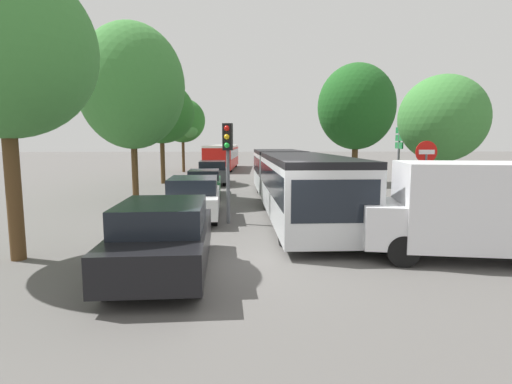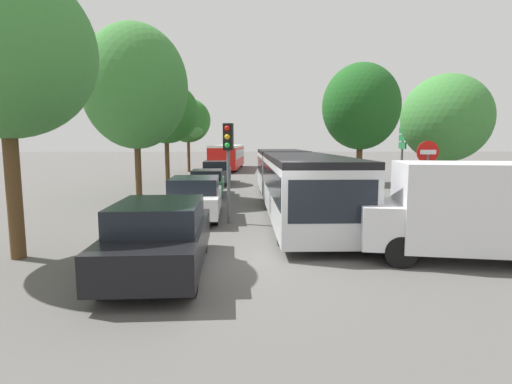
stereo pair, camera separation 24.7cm
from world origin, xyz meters
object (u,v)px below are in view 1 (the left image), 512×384
at_px(traffic_light, 228,150).
at_px(tree_left_distant, 183,121).
at_px(queued_car_black, 163,237).
at_px(articulated_bus, 290,176).
at_px(tree_left_mid, 130,90).
at_px(white_van, 478,208).
at_px(no_entry_sign, 425,171).
at_px(tree_right_near, 444,121).
at_px(city_bus_rear, 222,155).
at_px(queued_car_white, 194,198).
at_px(tree_left_far, 161,113).
at_px(tree_left_near, 3,50).
at_px(queued_car_graphite, 213,172).
at_px(tree_right_mid, 356,109).
at_px(direction_sign_post, 399,147).
at_px(queued_car_green, 204,183).

distance_m(traffic_light, tree_left_distant, 23.98).
relative_size(queued_car_black, tree_left_distant, 0.67).
height_order(articulated_bus, traffic_light, traffic_light).
bearing_deg(tree_left_distant, tree_left_mid, -90.27).
distance_m(white_van, traffic_light, 7.59).
xyz_separation_m(queued_car_black, traffic_light, (1.27, 5.11, 1.72)).
relative_size(no_entry_sign, tree_right_near, 0.52).
relative_size(white_van, tree_left_mid, 0.64).
bearing_deg(white_van, city_bus_rear, -66.79).
xyz_separation_m(queued_car_white, tree_left_mid, (-3.36, 4.76, 4.43)).
xyz_separation_m(tree_left_far, tree_left_distant, (0.08, 10.09, -0.09)).
height_order(queued_car_black, tree_left_far, tree_left_far).
distance_m(city_bus_rear, tree_left_near, 31.20).
distance_m(traffic_light, tree_left_near, 6.74).
bearing_deg(queued_car_graphite, no_entry_sign, -153.74).
distance_m(tree_left_mid, tree_right_mid, 14.26).
height_order(no_entry_sign, tree_left_far, tree_left_far).
relative_size(direction_sign_post, tree_right_mid, 0.46).
xyz_separation_m(queued_car_white, no_entry_sign, (7.55, -2.18, 1.12)).
height_order(queued_car_black, queued_car_graphite, queued_car_black).
relative_size(city_bus_rear, white_van, 2.16).
relative_size(articulated_bus, queued_car_graphite, 3.55).
distance_m(articulated_bus, queued_car_black, 9.20).
relative_size(queued_car_green, tree_left_far, 0.59).
relative_size(no_entry_sign, tree_left_distant, 0.42).
bearing_deg(tree_left_far, queued_car_black, -79.66).
xyz_separation_m(city_bus_rear, queued_car_graphite, (-0.16, -13.75, -0.63)).
bearing_deg(queued_car_green, tree_left_mid, 109.64).
xyz_separation_m(direction_sign_post, tree_left_mid, (-12.15, 1.79, 2.62)).
bearing_deg(queued_car_green, city_bus_rear, -2.52).
relative_size(articulated_bus, tree_left_mid, 1.91).
distance_m(queued_car_white, queued_car_green, 6.04).
bearing_deg(city_bus_rear, tree_left_near, 176.64).
bearing_deg(queued_car_white, no_entry_sign, -107.96).
distance_m(traffic_light, no_entry_sign, 6.41).
xyz_separation_m(queued_car_graphite, white_van, (7.32, -17.49, 0.47)).
distance_m(queued_car_black, queued_car_graphite, 18.14).
relative_size(tree_left_far, tree_right_mid, 0.86).
relative_size(city_bus_rear, tree_left_distant, 1.70).
xyz_separation_m(queued_car_white, tree_left_distant, (-3.28, 22.43, 3.83)).
bearing_deg(tree_left_distant, direction_sign_post, -58.20).
relative_size(traffic_light, tree_right_mid, 0.44).
bearing_deg(tree_right_near, direction_sign_post, 112.42).
distance_m(tree_left_near, tree_left_distant, 27.45).
bearing_deg(no_entry_sign, queued_car_white, -106.12).
bearing_deg(traffic_light, queued_car_black, -3.96).
xyz_separation_m(city_bus_rear, no_entry_sign, (7.42, -27.94, 0.48)).
xyz_separation_m(articulated_bus, tree_left_mid, (-7.19, 2.54, 3.85)).
distance_m(queued_car_green, no_entry_sign, 11.30).
bearing_deg(tree_left_distant, no_entry_sign, -66.25).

